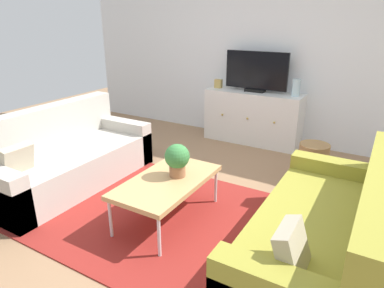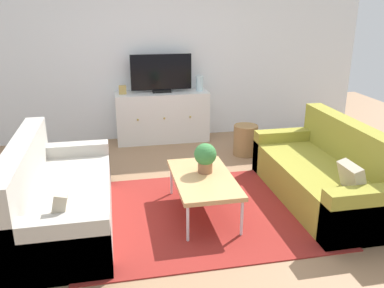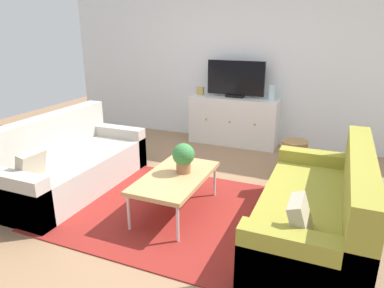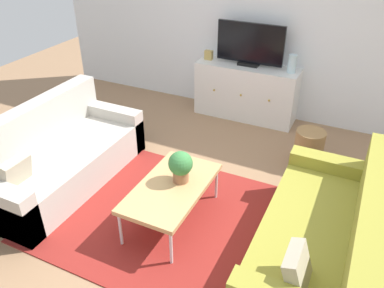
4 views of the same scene
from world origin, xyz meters
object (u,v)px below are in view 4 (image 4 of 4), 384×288
object	(u,v)px
coffee_table	(171,188)
flat_screen_tv	(250,45)
couch_right_side	(328,242)
glass_vase	(292,64)
couch_left_side	(56,158)
wicker_basket	(309,148)
tv_console	(246,92)
mantel_clock	(209,55)
potted_plant	(181,166)

from	to	relation	value
coffee_table	flat_screen_tv	distance (m)	2.53
couch_right_side	glass_vase	size ratio (longest dim) A/B	8.16
couch_left_side	wicker_basket	distance (m)	2.87
glass_vase	wicker_basket	distance (m)	1.19
coffee_table	wicker_basket	world-z (taller)	wicker_basket
couch_right_side	tv_console	xyz separation A→B (m)	(-1.52, 2.37, 0.11)
couch_left_side	mantel_clock	bearing A→B (deg)	71.93
couch_right_side	flat_screen_tv	world-z (taller)	flat_screen_tv
couch_left_side	tv_console	world-z (taller)	couch_left_side
couch_left_side	flat_screen_tv	world-z (taller)	flat_screen_tv
potted_plant	tv_console	bearing A→B (deg)	93.52
coffee_table	flat_screen_tv	xyz separation A→B (m)	(-0.10, 2.44, 0.67)
flat_screen_tv	glass_vase	world-z (taller)	flat_screen_tv
flat_screen_tv	mantel_clock	size ratio (longest dim) A/B	7.07
couch_left_side	couch_right_side	size ratio (longest dim) A/B	1.00
couch_right_side	coffee_table	xyz separation A→B (m)	(-1.42, -0.05, 0.11)
flat_screen_tv	glass_vase	xyz separation A→B (m)	(0.59, -0.02, -0.17)
flat_screen_tv	glass_vase	bearing A→B (deg)	-1.95
flat_screen_tv	mantel_clock	world-z (taller)	flat_screen_tv
couch_left_side	mantel_clock	size ratio (longest dim) A/B	14.74
couch_left_side	glass_vase	bearing A→B (deg)	50.58
mantel_clock	wicker_basket	size ratio (longest dim) A/B	0.30
potted_plant	glass_vase	xyz separation A→B (m)	(0.45, 2.31, 0.30)
couch_left_side	couch_right_side	xyz separation A→B (m)	(2.89, 0.00, 0.00)
mantel_clock	wicker_basket	xyz separation A→B (m)	(1.66, -0.86, -0.62)
coffee_table	mantel_clock	distance (m)	2.56
potted_plant	couch_left_side	bearing A→B (deg)	-177.65
tv_console	couch_right_side	bearing A→B (deg)	-57.33
flat_screen_tv	wicker_basket	xyz separation A→B (m)	(1.07, -0.88, -0.84)
tv_console	flat_screen_tv	xyz separation A→B (m)	(-0.00, 0.02, 0.67)
glass_vase	mantel_clock	distance (m)	1.18
glass_vase	mantel_clock	bearing A→B (deg)	180.00
coffee_table	potted_plant	bearing A→B (deg)	68.04
couch_left_side	potted_plant	bearing A→B (deg)	2.35
coffee_table	wicker_basket	xyz separation A→B (m)	(0.98, 1.57, -0.17)
tv_console	mantel_clock	bearing A→B (deg)	180.00
couch_right_side	tv_console	world-z (taller)	couch_right_side
couch_left_side	tv_console	size ratio (longest dim) A/B	1.35
couch_left_side	glass_vase	distance (m)	3.13
couch_right_side	mantel_clock	bearing A→B (deg)	131.64
glass_vase	couch_right_side	bearing A→B (deg)	-68.53
flat_screen_tv	wicker_basket	world-z (taller)	flat_screen_tv
wicker_basket	glass_vase	bearing A→B (deg)	119.62
coffee_table	potted_plant	size ratio (longest dim) A/B	3.42
tv_console	mantel_clock	xyz separation A→B (m)	(-0.59, 0.00, 0.45)
couch_right_side	glass_vase	world-z (taller)	glass_vase
couch_left_side	flat_screen_tv	xyz separation A→B (m)	(1.36, 2.39, 0.78)
wicker_basket	flat_screen_tv	bearing A→B (deg)	140.85
tv_console	wicker_basket	bearing A→B (deg)	-38.50
couch_left_side	flat_screen_tv	bearing A→B (deg)	60.35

